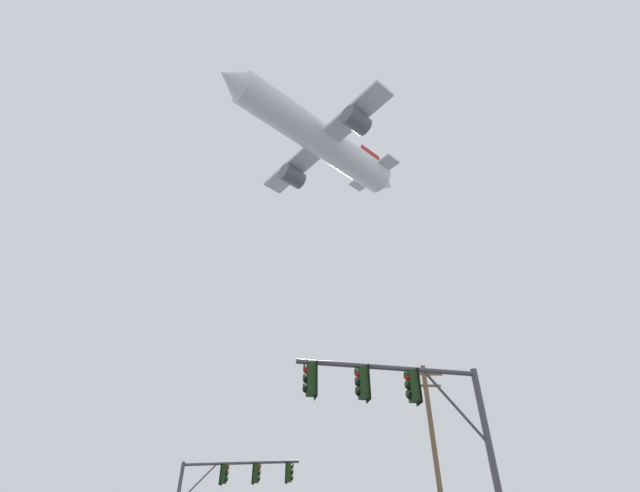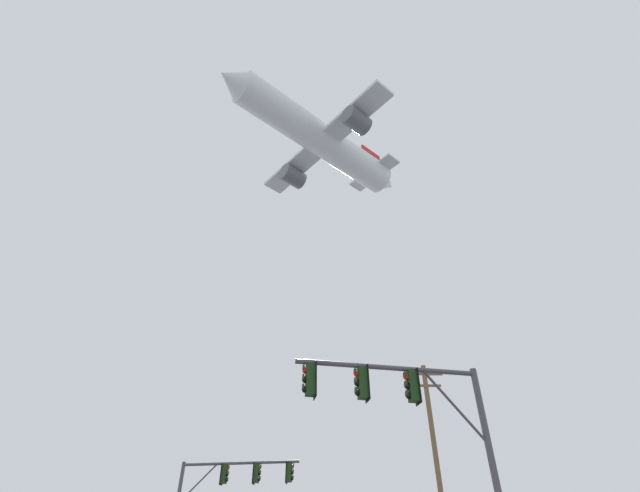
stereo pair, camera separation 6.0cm
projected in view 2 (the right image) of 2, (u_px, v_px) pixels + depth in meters
name	position (u px, v px, depth m)	size (l,w,h in m)	color
signal_pole_near	(411.00, 412.00, 12.79)	(5.70, 1.16, 6.28)	#4C4C51
signal_pole_far	(227.00, 487.00, 23.42)	(6.52, 1.40, 5.84)	#4C4C51
utility_pole	(436.00, 459.00, 23.74)	(2.20, 0.28, 10.98)	brown
airplane	(318.00, 138.00, 45.00)	(19.31, 16.54, 6.18)	white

